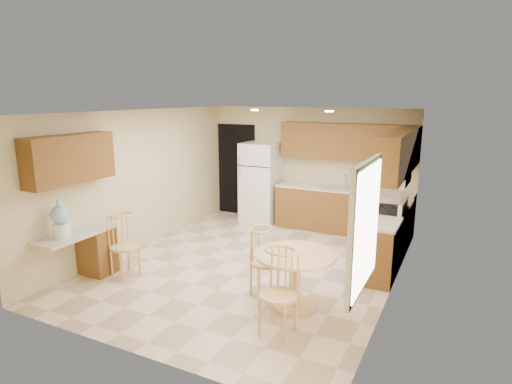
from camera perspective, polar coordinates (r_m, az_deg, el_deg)
The scene contains 30 objects.
floor at distance 7.17m, azimuth -0.89°, elevation -9.76°, with size 5.50×5.50×0.00m, color beige.
ceiling at distance 6.62m, azimuth -0.96°, elevation 10.64°, with size 4.50×5.50×0.02m, color white.
wall_back at distance 9.27m, azimuth 6.93°, elevation 3.40°, with size 4.50×0.02×2.50m, color beige.
wall_front at distance 4.61m, azimuth -16.94°, elevation -6.73°, with size 4.50×0.02×2.50m, color beige.
wall_left at distance 8.05m, azimuth -15.30°, elevation 1.61°, with size 0.02×5.50×2.50m, color beige.
wall_right at distance 6.12m, azimuth 18.16°, elevation -2.04°, with size 0.02×5.50×2.50m, color beige.
doorway at distance 10.00m, azimuth -2.62°, elevation 3.00°, with size 0.90×0.02×2.10m, color black.
base_cab_back at distance 8.91m, azimuth 11.44°, elevation -2.52°, with size 2.75×0.60×0.87m, color brown.
counter_back at distance 8.80m, azimuth 11.57°, elevation 0.34°, with size 2.75×0.63×0.04m, color beige.
base_cab_right_a at distance 8.14m, azimuth 17.66°, elevation -4.33°, with size 0.60×0.59×0.87m, color brown.
counter_right_a at distance 8.03m, azimuth 17.88°, elevation -1.23°, with size 0.63×0.59×0.04m, color beige.
base_cab_right_b at distance 6.78m, azimuth 15.67°, elevation -7.66°, with size 0.60×0.80×0.87m, color brown.
counter_right_b at distance 6.64m, azimuth 15.91°, elevation -3.98°, with size 0.63×0.80×0.04m, color beige.
upper_cab_back at distance 8.78m, azimuth 12.09°, elevation 6.64°, with size 2.75×0.33×0.70m, color brown.
upper_cab_right at distance 7.21m, azimuth 18.65°, elevation 4.96°, with size 0.33×2.42×0.70m, color brown.
upper_cab_left at distance 6.74m, azimuth -23.58°, elevation 4.07°, with size 0.33×1.40×0.70m, color brown.
sink at distance 8.80m, azimuth 11.42°, elevation 0.50°, with size 0.78×0.44×0.01m, color silver.
range_hood at distance 7.25m, azimuth 17.72°, elevation 1.63°, with size 0.50×0.76×0.14m, color silver.
desk_pedestal at distance 7.21m, azimuth -20.38°, elevation -7.40°, with size 0.48×0.42×0.72m, color brown.
desk_top at distance 6.85m, azimuth -22.93°, elevation -5.22°, with size 0.50×1.20×0.04m, color beige.
window at distance 4.29m, azimuth 14.34°, elevation -4.52°, with size 0.06×1.12×1.30m.
can_light_a at distance 7.92m, azimuth -0.16°, elevation 10.89°, with size 0.14×0.14×0.02m, color white.
can_light_b at distance 7.40m, azimuth 9.75°, elevation 10.57°, with size 0.14×0.14×0.02m, color white.
refrigerator at distance 9.38m, azimuth 0.67°, elevation 1.26°, with size 0.77×0.75×1.75m.
stove at distance 7.50m, azimuth 16.66°, elevation -5.46°, with size 0.65×0.76×1.09m.
dining_table at distance 5.65m, azimuth 5.20°, elevation -10.68°, with size 1.04×1.04×0.77m.
chair_table_a at distance 5.96m, azimuth 0.80°, elevation -8.58°, with size 0.42×0.54×0.94m.
chair_table_b at distance 4.96m, azimuth 2.55°, elevation -12.67°, with size 0.45×0.45×1.01m.
chair_desk at distance 6.84m, azimuth -17.74°, elevation -6.26°, with size 0.42×0.55×0.96m.
water_crock at distance 6.64m, azimuth -24.59°, elevation -3.51°, with size 0.26×0.26×0.55m.
Camera 1 is at (3.05, -5.87, 2.75)m, focal length 30.00 mm.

